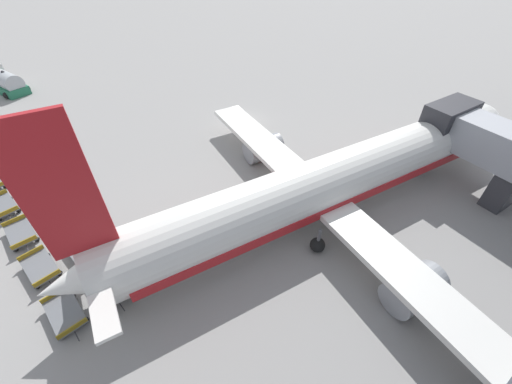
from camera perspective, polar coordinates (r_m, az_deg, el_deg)
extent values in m
plane|color=gray|center=(37.32, -2.42, 12.58)|extent=(500.00, 500.00, 0.00)
cube|color=#2D2D33|center=(32.10, 31.35, 10.75)|extent=(2.66, 4.82, 3.47)
cube|color=#38383D|center=(31.78, 38.52, 0.47)|extent=(1.75, 2.90, 3.10)
cylinder|color=white|center=(24.15, 14.08, 2.28)|extent=(7.77, 34.81, 4.01)
sphere|color=white|center=(37.03, 35.02, 10.11)|extent=(3.81, 3.81, 3.81)
cone|color=white|center=(19.83, -28.43, -13.37)|extent=(4.31, 5.20, 3.81)
cube|color=red|center=(15.99, -32.22, -0.09)|extent=(0.61, 3.02, 7.38)
cube|color=white|center=(19.31, -27.37, -11.79)|extent=(9.05, 2.11, 0.24)
cube|color=white|center=(23.94, 11.24, -0.40)|extent=(32.19, 6.34, 0.44)
cylinder|color=gray|center=(21.47, 26.74, -15.47)|extent=(2.60, 3.65, 2.24)
cylinder|color=gray|center=(30.32, 1.37, 7.96)|extent=(2.60, 3.65, 2.24)
cube|color=red|center=(24.58, 13.82, 1.00)|extent=(7.48, 31.38, 0.72)
cylinder|color=#56565B|center=(32.49, 28.04, 5.42)|extent=(0.24, 0.24, 1.49)
sphere|color=black|center=(32.87, 27.64, 4.37)|extent=(1.06, 1.06, 1.06)
cylinder|color=#56565B|center=(21.99, 11.36, -8.17)|extent=(0.24, 0.24, 1.49)
sphere|color=black|center=(22.55, 11.11, -9.42)|extent=(1.06, 1.06, 1.06)
cylinder|color=#56565B|center=(25.22, 3.25, 0.39)|extent=(0.24, 0.24, 1.49)
sphere|color=black|center=(25.71, 3.19, -0.87)|extent=(1.06, 1.06, 1.06)
cube|color=#236B4C|center=(55.47, -38.01, 14.55)|extent=(5.49, 4.14, 1.09)
cylinder|color=#ADB2B7|center=(55.14, -38.49, 15.54)|extent=(5.13, 3.69, 2.28)
sphere|color=#333338|center=(54.83, -38.99, 16.57)|extent=(0.44, 0.44, 0.44)
sphere|color=black|center=(59.60, -38.47, 15.65)|extent=(0.90, 0.90, 0.90)
sphere|color=black|center=(54.55, -36.22, 14.88)|extent=(0.90, 0.90, 0.90)
sphere|color=black|center=(53.86, -38.53, 13.58)|extent=(0.90, 0.90, 0.90)
sphere|color=black|center=(34.90, -38.71, 0.81)|extent=(0.36, 0.36, 0.36)
cube|color=slate|center=(32.03, -39.03, -1.89)|extent=(3.21, 2.14, 0.10)
cube|color=olive|center=(30.70, -38.55, -2.87)|extent=(0.39, 1.59, 0.32)
cube|color=#333338|center=(30.56, -38.12, -3.68)|extent=(0.70, 0.19, 0.06)
sphere|color=black|center=(31.36, -37.20, -2.69)|extent=(0.36, 0.36, 0.36)
sphere|color=black|center=(33.10, -38.16, -0.95)|extent=(0.36, 0.36, 0.36)
cube|color=slate|center=(28.53, -37.01, -5.94)|extent=(3.12, 1.93, 0.10)
cube|color=olive|center=(27.27, -36.58, -7.35)|extent=(0.26, 1.61, 0.32)
cube|color=olive|center=(29.57, -37.73, -4.07)|extent=(0.26, 1.61, 0.32)
cube|color=#333338|center=(27.17, -36.13, -8.31)|extent=(0.70, 0.14, 0.06)
sphere|color=black|center=(28.01, -37.55, -8.28)|extent=(0.36, 0.36, 0.36)
sphere|color=black|center=(27.89, -35.01, -7.07)|extent=(0.36, 0.36, 0.36)
sphere|color=black|center=(29.64, -38.32, -5.87)|extent=(0.36, 0.36, 0.36)
sphere|color=black|center=(29.53, -35.94, -4.73)|extent=(0.36, 0.36, 0.36)
cube|color=slate|center=(25.28, -34.64, -11.14)|extent=(3.21, 2.14, 0.10)
cube|color=olive|center=(24.09, -33.76, -12.88)|extent=(0.38, 1.59, 0.32)
cube|color=olive|center=(26.23, -35.77, -8.95)|extent=(0.38, 1.59, 0.32)
cube|color=#333338|center=(24.05, -33.16, -13.94)|extent=(0.70, 0.19, 0.06)
sphere|color=black|center=(24.82, -34.99, -13.88)|extent=(0.36, 0.36, 0.36)
sphere|color=black|center=(24.78, -32.15, -12.36)|extent=(0.36, 0.36, 0.36)
sphere|color=black|center=(26.33, -36.36, -11.01)|extent=(0.36, 0.36, 0.36)
sphere|color=black|center=(26.29, -33.70, -9.59)|extent=(0.36, 0.36, 0.36)
cube|color=slate|center=(22.25, -31.46, -18.15)|extent=(3.14, 1.98, 0.10)
cube|color=olive|center=(21.19, -30.44, -20.60)|extent=(0.29, 1.60, 0.32)
cube|color=olive|center=(23.04, -32.74, -15.32)|extent=(0.29, 1.60, 0.32)
cube|color=#333338|center=(21.22, -29.77, -21.83)|extent=(0.70, 0.15, 0.06)
sphere|color=black|center=(21.96, -31.96, -21.39)|extent=(0.36, 0.36, 0.36)
sphere|color=black|center=(21.85, -28.56, -19.79)|extent=(0.36, 0.36, 0.36)
sphere|color=black|center=(23.26, -33.50, -17.57)|extent=(0.36, 0.36, 0.36)
sphere|color=black|center=(23.16, -30.36, -16.08)|extent=(0.36, 0.36, 0.36)
cube|color=slate|center=(35.82, -36.64, 3.57)|extent=(3.18, 2.06, 0.10)
cube|color=olive|center=(34.45, -36.18, 2.87)|extent=(0.34, 1.60, 0.32)
cube|color=olive|center=(36.99, -37.32, 4.73)|extent=(0.34, 1.60, 0.32)
cube|color=#333338|center=(34.28, -35.81, 2.16)|extent=(0.70, 0.17, 0.06)
sphere|color=black|center=(35.07, -36.98, 1.89)|extent=(0.36, 0.36, 0.36)
sphere|color=black|center=(35.12, -35.00, 2.91)|extent=(0.36, 0.36, 0.36)
sphere|color=black|center=(36.89, -37.76, 3.28)|extent=(0.36, 0.36, 0.36)
sphere|color=black|center=(36.93, -35.87, 4.25)|extent=(0.36, 0.36, 0.36)
cube|color=slate|center=(31.98, -34.76, 0.28)|extent=(3.12, 1.93, 0.10)
cube|color=olive|center=(30.65, -34.28, -0.71)|extent=(0.26, 1.61, 0.32)
cube|color=olive|center=(33.10, -35.48, 1.75)|extent=(0.26, 1.61, 0.32)
cube|color=#333338|center=(30.51, -33.87, -1.54)|extent=(0.70, 0.14, 0.06)
sphere|color=black|center=(31.32, -35.19, -1.69)|extent=(0.36, 0.36, 0.36)
sphere|color=black|center=(31.32, -32.94, -0.60)|extent=(0.36, 0.36, 0.36)
sphere|color=black|center=(33.06, -36.00, 0.13)|extent=(0.36, 0.36, 0.36)
sphere|color=black|center=(33.06, -33.88, 1.17)|extent=(0.36, 0.36, 0.36)
cube|color=slate|center=(28.42, -32.56, -3.80)|extent=(3.20, 2.11, 0.10)
cube|color=olive|center=(27.16, -31.72, -5.01)|extent=(0.37, 1.59, 0.32)
cube|color=olive|center=(29.47, -33.61, -2.08)|extent=(0.37, 1.59, 0.32)
cube|color=#333338|center=(27.06, -31.20, -5.94)|extent=(0.70, 0.19, 0.06)
sphere|color=black|center=(27.80, -32.83, -6.09)|extent=(0.36, 0.36, 0.36)
sphere|color=black|center=(27.88, -30.36, -4.75)|extent=(0.36, 0.36, 0.36)
sphere|color=black|center=(29.45, -34.13, -3.92)|extent=(0.36, 0.36, 0.36)
sphere|color=black|center=(29.52, -31.79, -2.67)|extent=(0.36, 0.36, 0.36)
cube|color=slate|center=(25.17, -29.41, -8.68)|extent=(3.21, 2.13, 0.10)
cube|color=olive|center=(23.99, -28.26, -10.29)|extent=(0.38, 1.59, 0.32)
cube|color=olive|center=(26.11, -30.75, -6.58)|extent=(0.38, 1.59, 0.32)
cube|color=#333338|center=(23.95, -27.64, -11.34)|extent=(0.70, 0.19, 0.06)
sphere|color=black|center=(24.64, -29.61, -11.39)|extent=(0.36, 0.36, 0.36)
sphere|color=black|center=(24.74, -26.82, -9.82)|extent=(0.36, 0.36, 0.36)
sphere|color=black|center=(26.15, -31.32, -8.66)|extent=(0.36, 0.36, 0.36)
sphere|color=black|center=(26.24, -28.69, -7.20)|extent=(0.36, 0.36, 0.36)
cube|color=slate|center=(22.17, -25.33, -15.19)|extent=(3.15, 2.00, 0.10)
cube|color=olive|center=(21.11, -23.90, -17.44)|extent=(0.30, 1.60, 0.32)
cube|color=olive|center=(22.96, -26.91, -12.50)|extent=(0.30, 1.60, 0.32)
cube|color=#333338|center=(21.14, -23.19, -18.65)|extent=(0.70, 0.16, 0.06)
sphere|color=black|center=(21.80, -25.58, -18.41)|extent=(0.36, 0.36, 0.36)
sphere|color=black|center=(21.86, -22.30, -16.67)|extent=(0.36, 0.36, 0.36)
sphere|color=black|center=(23.11, -27.63, -14.81)|extent=(0.36, 0.36, 0.36)
sphere|color=black|center=(23.16, -24.57, -13.21)|extent=(0.36, 0.36, 0.36)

